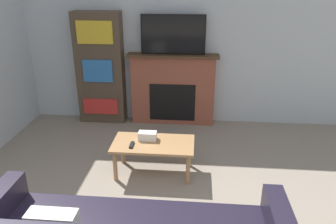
# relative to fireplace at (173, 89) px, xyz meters

# --- Properties ---
(wall_back) EXTENTS (6.07, 0.06, 2.70)m
(wall_back) POSITION_rel_fireplace_xyz_m (0.15, 0.14, 0.77)
(wall_back) COLOR silver
(wall_back) RESTS_ON ground_plane
(fireplace) EXTENTS (1.44, 0.28, 1.15)m
(fireplace) POSITION_rel_fireplace_xyz_m (0.00, 0.00, 0.00)
(fireplace) COLOR brown
(fireplace) RESTS_ON ground_plane
(tv) EXTENTS (0.99, 0.03, 0.60)m
(tv) POSITION_rel_fireplace_xyz_m (0.00, -0.02, 0.87)
(tv) COLOR black
(tv) RESTS_ON fireplace
(coffee_table) EXTENTS (0.98, 0.53, 0.42)m
(coffee_table) POSITION_rel_fireplace_xyz_m (-0.12, -1.58, -0.22)
(coffee_table) COLOR #A87A4C
(coffee_table) RESTS_ON ground_plane
(tissue_box) EXTENTS (0.22, 0.12, 0.10)m
(tissue_box) POSITION_rel_fireplace_xyz_m (-0.20, -1.50, -0.11)
(tissue_box) COLOR white
(tissue_box) RESTS_ON coffee_table
(remote_control) EXTENTS (0.04, 0.15, 0.02)m
(remote_control) POSITION_rel_fireplace_xyz_m (-0.36, -1.67, -0.15)
(remote_control) COLOR black
(remote_control) RESTS_ON coffee_table
(bookshelf) EXTENTS (0.75, 0.29, 1.79)m
(bookshelf) POSITION_rel_fireplace_xyz_m (-1.18, -0.02, 0.32)
(bookshelf) COLOR #4C3D2D
(bookshelf) RESTS_ON ground_plane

